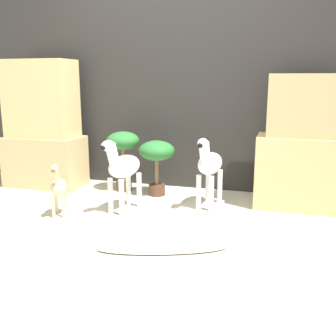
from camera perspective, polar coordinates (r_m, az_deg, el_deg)
ground_plane at (r=3.31m, az=-6.00°, el=-8.62°), size 14.00×14.00×0.00m
wall_back at (r=4.41m, az=0.68°, el=11.43°), size 6.40×0.08×2.20m
rock_pillar_left at (r=4.66m, az=-17.68°, el=5.44°), size 0.87×0.46×1.41m
rock_pillar_right at (r=3.89m, az=19.19°, el=2.59°), size 0.87×0.46×1.25m
zebra_right at (r=3.73m, az=5.99°, el=0.44°), size 0.25×0.54×0.70m
zebra_left at (r=3.61m, az=-6.59°, el=0.01°), size 0.29×0.54×0.70m
giraffe_figurine at (r=3.63m, az=-15.62°, el=-2.67°), size 0.22×0.34×0.50m
potted_palm_front at (r=4.27m, az=-6.54°, el=3.12°), size 0.36×0.36×0.65m
potted_palm_back at (r=4.09m, az=-1.65°, el=1.88°), size 0.37×0.37×0.58m
surfboard at (r=2.90m, az=-1.08°, el=-11.46°), size 0.97×0.52×0.08m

